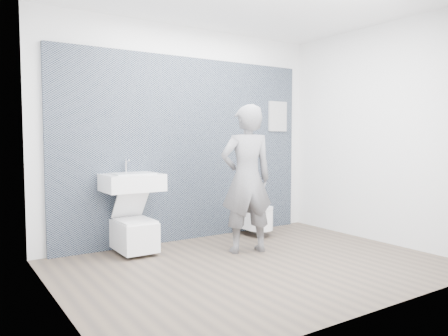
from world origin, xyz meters
TOP-DOWN VIEW (x-y plane):
  - ground at (0.00, 0.00)m, footprint 4.00×4.00m
  - room_shell at (0.00, 0.00)m, footprint 4.00×4.00m
  - tile_wall at (0.00, 1.47)m, footprint 3.60×0.06m
  - washbasin at (-0.89, 1.19)m, footprint 0.66×0.50m
  - toilet_square at (-0.89, 1.15)m, footprint 0.40×0.58m
  - toilet_rounded at (0.88, 1.14)m, footprint 0.35×0.59m
  - info_placard at (1.50, 1.43)m, footprint 0.33×0.03m
  - visitor at (0.25, 0.49)m, footprint 0.72×0.56m

SIDE VIEW (x-z plane):
  - ground at x=0.00m, z-range 0.00..0.00m
  - tile_wall at x=0.00m, z-range -1.20..1.20m
  - info_placard at x=1.50m, z-range -0.22..0.22m
  - toilet_square at x=-0.89m, z-range -0.11..0.59m
  - toilet_rounded at x=0.88m, z-range 0.09..0.41m
  - washbasin at x=-0.89m, z-range 0.59..1.09m
  - visitor at x=0.25m, z-range 0.00..1.74m
  - room_shell at x=0.00m, z-range -0.26..3.74m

